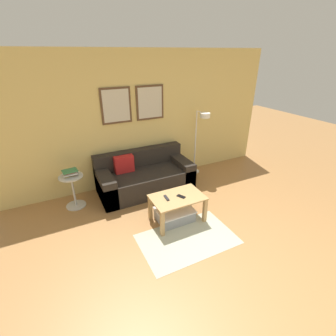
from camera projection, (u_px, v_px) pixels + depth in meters
ground_plane at (255, 298)px, 2.72m from camera, size 16.00×16.00×0.00m
wall_back at (144, 119)px, 4.75m from camera, size 5.60×0.09×2.55m
area_rug at (187, 239)px, 3.57m from camera, size 1.38×0.87×0.01m
couch at (144, 177)px, 4.74m from camera, size 1.79×0.85×0.75m
coffee_table at (177, 202)px, 3.83m from camera, size 0.82×0.53×0.44m
storage_bin at (175, 214)px, 3.95m from camera, size 0.58×0.44×0.19m
floor_lamp at (201, 132)px, 4.99m from camera, size 0.23×0.51×1.40m
side_table at (73, 188)px, 4.18m from camera, size 0.40×0.40×0.60m
book_stack at (70, 173)px, 4.07m from camera, size 0.26×0.21×0.10m
remote_control at (166, 198)px, 3.74m from camera, size 0.05×0.15×0.02m
cell_phone at (181, 196)px, 3.79m from camera, size 0.12×0.15×0.01m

